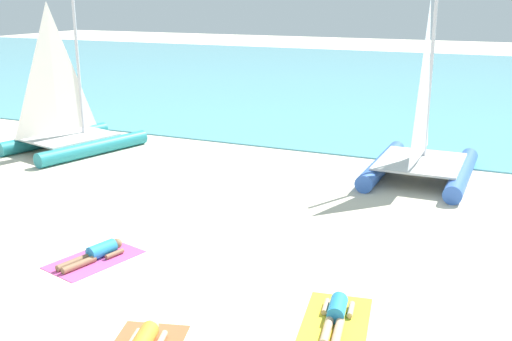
# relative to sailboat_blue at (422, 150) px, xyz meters

# --- Properties ---
(ground_plane) EXTENTS (120.00, 120.00, 0.00)m
(ground_plane) POSITION_rel_sailboat_blue_xyz_m (-3.18, -0.43, -0.88)
(ground_plane) COLOR beige
(ocean_water) EXTENTS (120.00, 40.00, 0.05)m
(ocean_water) POSITION_rel_sailboat_blue_xyz_m (-3.18, 21.62, -0.86)
(ocean_water) COLOR #5BB2C1
(ocean_water) RESTS_ON ground
(sailboat_blue) EXTENTS (2.91, 4.55, 5.93)m
(sailboat_blue) POSITION_rel_sailboat_blue_xyz_m (0.00, 0.00, 0.00)
(sailboat_blue) COLOR blue
(sailboat_blue) RESTS_ON ground
(sailboat_teal) EXTENTS (3.81, 4.96, 5.74)m
(sailboat_teal) POSITION_rel_sailboat_blue_xyz_m (-11.91, -1.64, -0.03)
(sailboat_teal) COLOR teal
(sailboat_teal) RESTS_ON ground
(towel_center_left) EXTENTS (1.52, 2.11, 0.01)m
(towel_center_left) POSITION_rel_sailboat_blue_xyz_m (-5.21, -8.76, -0.88)
(towel_center_left) COLOR #D84C99
(towel_center_left) RESTS_ON ground
(sunbather_center_left) EXTENTS (0.76, 1.56, 0.30)m
(sunbather_center_left) POSITION_rel_sailboat_blue_xyz_m (-5.19, -8.70, -0.75)
(sunbather_center_left) COLOR #268CCC
(sunbather_center_left) RESTS_ON towel_center_left
(towel_rightmost) EXTENTS (1.41, 2.06, 0.01)m
(towel_rightmost) POSITION_rel_sailboat_blue_xyz_m (0.15, -9.10, -0.88)
(towel_rightmost) COLOR yellow
(towel_rightmost) RESTS_ON ground
(sunbather_rightmost) EXTENTS (0.67, 1.57, 0.30)m
(sunbather_rightmost) POSITION_rel_sailboat_blue_xyz_m (0.14, -9.03, -0.75)
(sunbather_rightmost) COLOR #268CCC
(sunbather_rightmost) RESTS_ON towel_rightmost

